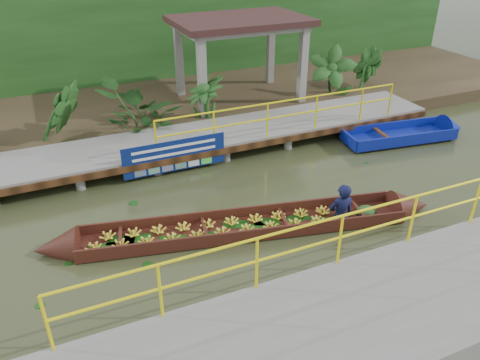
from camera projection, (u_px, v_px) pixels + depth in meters
name	position (u px, v px, depth m)	size (l,w,h in m)	color
ground	(230.00, 216.00, 10.82)	(80.00, 80.00, 0.00)	#2A3219
land_strip	(149.00, 104.00, 16.71)	(30.00, 8.00, 0.45)	#2E2417
far_dock	(185.00, 141.00, 13.33)	(16.00, 2.06, 1.66)	slate
near_dock	(385.00, 317.00, 7.67)	(18.00, 2.40, 1.73)	slate
pavilion	(240.00, 29.00, 15.54)	(4.40, 3.00, 3.00)	slate
foliage_backdrop	(129.00, 40.00, 17.84)	(30.00, 0.80, 4.00)	#194114
vendor_boat	(260.00, 220.00, 10.25)	(8.80, 2.67, 2.04)	#38150F
moored_blue_boat	(426.00, 132.00, 14.65)	(4.14, 1.54, 0.96)	navy
blue_banner	(175.00, 156.00, 12.34)	(2.79, 0.04, 0.87)	navy
tropical_plants	(195.00, 94.00, 14.85)	(14.13, 1.13, 1.42)	#194114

